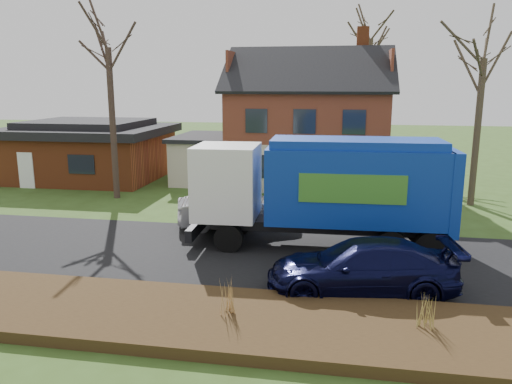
# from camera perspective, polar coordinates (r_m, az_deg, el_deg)

# --- Properties ---
(ground) EXTENTS (120.00, 120.00, 0.00)m
(ground) POSITION_cam_1_polar(r_m,az_deg,el_deg) (18.06, -3.67, -7.06)
(ground) COLOR #304918
(ground) RESTS_ON ground
(road) EXTENTS (80.00, 7.00, 0.02)m
(road) POSITION_cam_1_polar(r_m,az_deg,el_deg) (18.06, -3.68, -7.03)
(road) COLOR black
(road) RESTS_ON ground
(mulch_verge) EXTENTS (80.00, 3.50, 0.30)m
(mulch_verge) POSITION_cam_1_polar(r_m,az_deg,el_deg) (13.31, -9.18, -13.86)
(mulch_verge) COLOR black
(mulch_verge) RESTS_ON ground
(main_house) EXTENTS (12.95, 8.95, 9.26)m
(main_house) POSITION_cam_1_polar(r_m,az_deg,el_deg) (30.63, 5.14, 8.60)
(main_house) COLOR beige
(main_house) RESTS_ON ground
(ranch_house) EXTENTS (9.80, 8.20, 3.70)m
(ranch_house) POSITION_cam_1_polar(r_m,az_deg,el_deg) (33.89, -18.52, 4.60)
(ranch_house) COLOR #974421
(ranch_house) RESTS_ON ground
(garbage_truck) EXTENTS (9.54, 2.85, 4.06)m
(garbage_truck) POSITION_cam_1_polar(r_m,az_deg,el_deg) (18.35, 8.08, 0.73)
(garbage_truck) COLOR black
(garbage_truck) RESTS_ON ground
(silver_sedan) EXTENTS (5.21, 3.18, 1.62)m
(silver_sedan) POSITION_cam_1_polar(r_m,az_deg,el_deg) (21.14, -2.28, -1.87)
(silver_sedan) COLOR #AAABB2
(silver_sedan) RESTS_ON ground
(navy_wagon) EXTENTS (5.70, 2.93, 1.58)m
(navy_wagon) POSITION_cam_1_polar(r_m,az_deg,el_deg) (14.86, 11.97, -8.43)
(navy_wagon) COLOR black
(navy_wagon) RESTS_ON ground
(tree_front_west) EXTENTS (3.63, 3.63, 10.78)m
(tree_front_west) POSITION_cam_1_polar(r_m,az_deg,el_deg) (27.19, -16.71, 17.93)
(tree_front_west) COLOR #3B2B23
(tree_front_west) RESTS_ON ground
(tree_front_east) EXTENTS (3.68, 3.68, 10.22)m
(tree_front_east) POSITION_cam_1_polar(r_m,az_deg,el_deg) (26.78, 24.84, 16.19)
(tree_front_east) COLOR #433628
(tree_front_east) RESTS_ON ground
(tree_back) EXTENTS (3.89, 3.89, 12.32)m
(tree_back) POSITION_cam_1_polar(r_m,az_deg,el_deg) (37.72, 13.09, 18.53)
(tree_back) COLOR #403426
(tree_back) RESTS_ON ground
(grass_clump_mid) EXTENTS (0.34, 0.28, 0.95)m
(grass_clump_mid) POSITION_cam_1_polar(r_m,az_deg,el_deg) (12.76, -3.44, -11.80)
(grass_clump_mid) COLOR #AE854D
(grass_clump_mid) RESTS_ON mulch_verge
(grass_clump_east) EXTENTS (0.36, 0.29, 0.89)m
(grass_clump_east) POSITION_cam_1_polar(r_m,az_deg,el_deg) (12.77, 18.60, -12.58)
(grass_clump_east) COLOR olive
(grass_clump_east) RESTS_ON mulch_verge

